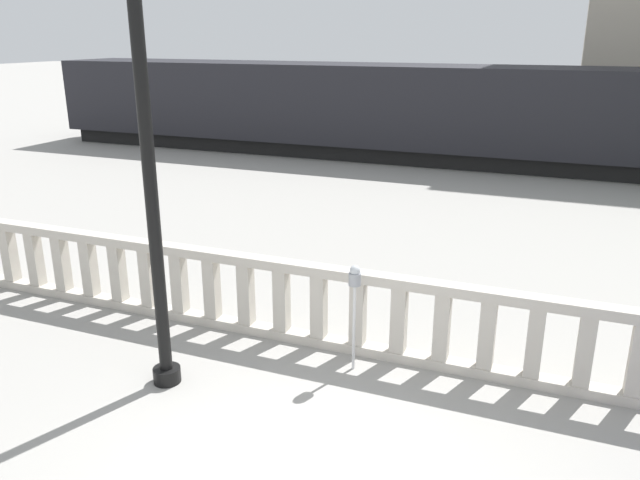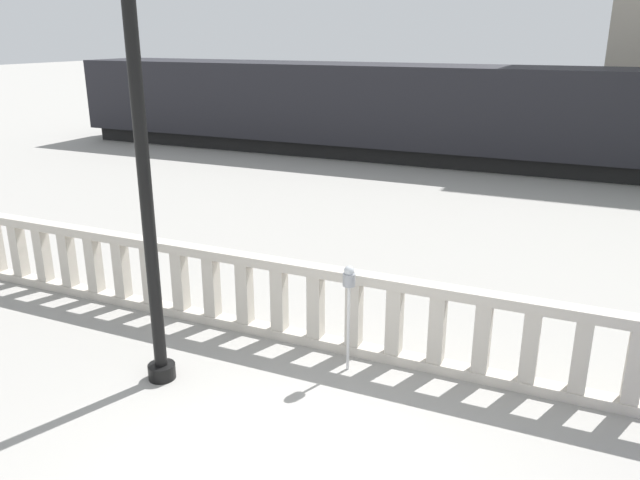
# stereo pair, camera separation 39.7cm
# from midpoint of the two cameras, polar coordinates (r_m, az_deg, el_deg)

# --- Properties ---
(balustrade) EXTENTS (15.85, 0.24, 1.23)m
(balustrade) POSITION_cam_midpoint_polar(r_m,az_deg,el_deg) (8.69, 6.28, -7.00)
(balustrade) COLOR #BCB5A8
(balustrade) RESTS_ON ground
(lamppost) EXTENTS (0.36, 0.36, 5.77)m
(lamppost) POSITION_cam_midpoint_polar(r_m,az_deg,el_deg) (7.62, -14.39, 6.27)
(lamppost) COLOR black
(lamppost) RESTS_ON ground
(parking_meter) EXTENTS (0.16, 0.16, 1.49)m
(parking_meter) POSITION_cam_midpoint_polar(r_m,az_deg,el_deg) (8.11, 4.07, -4.37)
(parking_meter) COLOR silver
(parking_meter) RESTS_ON ground
(train_near) EXTENTS (28.53, 3.18, 3.90)m
(train_near) POSITION_cam_midpoint_polar(r_m,az_deg,el_deg) (22.65, 11.22, 11.43)
(train_near) COLOR black
(train_near) RESTS_ON ground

